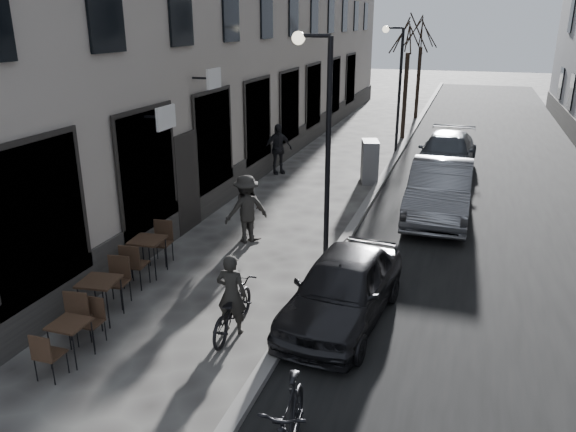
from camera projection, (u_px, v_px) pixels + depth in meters
The scene contains 20 objects.
ground at pixel (218, 424), 7.81m from camera, with size 120.00×120.00×0.00m, color #373432.
road at pixel (491, 169), 21.04m from camera, with size 7.30×60.00×0.00m, color black.
kerb at pixel (394, 161), 22.08m from camera, with size 0.25×60.00×0.12m, color slate.
streetlamp_near at pixel (321, 124), 12.19m from camera, with size 0.90×0.28×5.09m.
streetlamp_far at pixel (396, 75), 22.96m from camera, with size 0.90×0.28×5.09m.
tree_near at pixel (409, 35), 25.13m from camera, with size 2.40×2.40×5.70m.
tree_far at pixel (422, 32), 30.52m from camera, with size 2.40×2.40×5.70m.
bistro_set_a at pixel (71, 337), 9.14m from camera, with size 0.57×1.39×0.82m.
bistro_set_b at pixel (101, 296), 10.36m from camera, with size 0.74×1.66×0.96m.
bistro_set_c at pixel (148, 253), 12.24m from camera, with size 0.73×1.69×0.98m.
utility_cabinet at pixel (370, 162), 19.19m from camera, with size 0.53×0.96×1.45m, color slate.
bicycle at pixel (232, 309), 9.97m from camera, with size 0.61×1.75×0.92m, color black.
cyclist_rider at pixel (232, 294), 9.87m from camera, with size 0.55×0.36×1.50m, color black.
pedestrian_near at pixel (249, 208), 14.23m from camera, with size 0.78×0.61×1.61m, color black.
pedestrian_mid at pixel (246, 209), 13.94m from camera, with size 1.12×0.64×1.73m, color #282623.
pedestrian_far at pixel (278, 149), 20.22m from camera, with size 1.06×0.44×1.81m, color black.
car_near at pixel (343, 288), 10.29m from camera, with size 1.56×3.88×1.32m, color black.
car_mid at pixel (440, 190), 15.76m from camera, with size 1.66×4.76×1.57m, color gray.
car_far at pixel (446, 153), 20.55m from camera, with size 1.94×4.78×1.39m, color #383C43.
moped at pixel (289, 430), 6.84m from camera, with size 0.55×1.95×1.17m, color black.
Camera 1 is at (2.91, -5.79, 5.32)m, focal length 35.00 mm.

